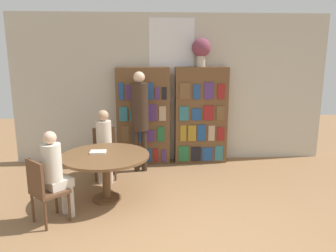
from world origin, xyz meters
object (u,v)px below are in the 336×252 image
flower_vase (201,49)px  seated_reader_left (104,141)px  bookshelf_left (143,116)px  chair_left_side (104,150)px  chair_near_camera (44,188)px  seated_reader_right (55,170)px  bookshelf_right (201,116)px  reading_table (106,161)px  librarian_standing (140,111)px

flower_vase → seated_reader_left: size_ratio=0.44×
bookshelf_left → chair_left_side: bookshelf_left is taller
flower_vase → chair_near_camera: (-2.43, -2.45, -1.79)m
seated_reader_left → seated_reader_right: seated_reader_left is taller
bookshelf_right → reading_table: size_ratio=1.47×
chair_near_camera → seated_reader_left: size_ratio=0.71×
chair_left_side → librarian_standing: bearing=-167.1°
librarian_standing → seated_reader_right: bearing=-121.0°
reading_table → seated_reader_right: size_ratio=1.07×
flower_vase → bookshelf_left: bearing=-179.8°
flower_vase → chair_left_side: bearing=-157.8°
flower_vase → chair_left_side: (-1.86, -0.76, -1.79)m
chair_left_side → librarian_standing: 0.97m
librarian_standing → chair_near_camera: bearing=-122.1°
flower_vase → reading_table: flower_vase is taller
bookshelf_right → seated_reader_right: bookshelf_right is taller
chair_near_camera → seated_reader_right: seated_reader_right is taller
chair_near_camera → seated_reader_right: size_ratio=0.72×
bookshelf_left → chair_near_camera: bookshelf_left is taller
chair_left_side → seated_reader_right: bearing=65.9°
reading_table → librarian_standing: bearing=68.0°
chair_near_camera → seated_reader_right: bearing=90.0°
bookshelf_left → seated_reader_left: size_ratio=1.55×
bookshelf_left → chair_near_camera: (-1.27, -2.44, -0.47)m
chair_near_camera → flower_vase: bearing=90.9°
flower_vase → chair_near_camera: flower_vase is taller
reading_table → librarian_standing: 1.45m
reading_table → seated_reader_left: 0.83m
chair_left_side → seated_reader_right: size_ratio=0.72×
bookshelf_right → flower_vase: flower_vase is taller
bookshelf_right → chair_left_side: 2.08m
chair_left_side → seated_reader_left: size_ratio=0.71×
bookshelf_right → seated_reader_right: bearing=-135.1°
chair_near_camera → seated_reader_left: (0.60, 1.51, 0.22)m
bookshelf_left → seated_reader_left: bearing=-126.0°
reading_table → chair_near_camera: bearing=-135.7°
bookshelf_left → reading_table: bearing=-107.7°
seated_reader_right → librarian_standing: 2.17m
chair_near_camera → seated_reader_left: 1.64m
chair_left_side → seated_reader_right: 1.64m
librarian_standing → bookshelf_left: bearing=83.7°
chair_left_side → librarian_standing: (0.65, 0.25, 0.67)m
reading_table → seated_reader_left: bearing=98.3°
chair_left_side → seated_reader_right: (-0.44, -1.56, 0.20)m
seated_reader_right → chair_left_side: bearing=119.9°
bookshelf_left → seated_reader_right: size_ratio=1.58×
flower_vase → chair_left_side: flower_vase is taller
bookshelf_left → flower_vase: (1.15, 0.00, 1.32)m
reading_table → chair_near_camera: (-0.72, -0.70, -0.12)m
reading_table → seated_reader_right: seated_reader_right is taller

